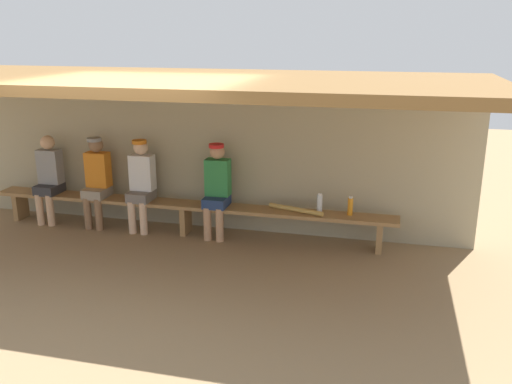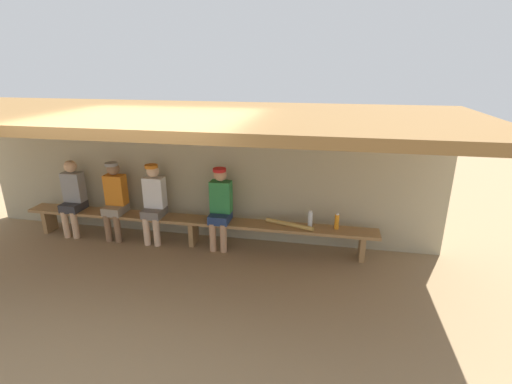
{
  "view_description": "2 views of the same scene",
  "coord_description": "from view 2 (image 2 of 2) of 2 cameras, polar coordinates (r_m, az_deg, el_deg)",
  "views": [
    {
      "loc": [
        2.78,
        -5.43,
        2.84
      ],
      "look_at": [
        1.09,
        1.39,
        0.75
      ],
      "focal_mm": 38.2,
      "sensor_mm": 36.0,
      "label": 1
    },
    {
      "loc": [
        2.12,
        -3.88,
        2.9
      ],
      "look_at": [
        1.1,
        1.4,
        1.05
      ],
      "focal_mm": 26.27,
      "sensor_mm": 36.0,
      "label": 2
    }
  ],
  "objects": [
    {
      "name": "baseball_bat",
      "position": [
        5.96,
        5.1,
        -4.92
      ],
      "size": [
        0.79,
        0.29,
        0.07
      ],
      "primitive_type": "cylinder",
      "rotation": [
        0.0,
        1.57,
        -0.29
      ],
      "color": "tan",
      "rests_on": "bench"
    },
    {
      "name": "player_leftmost",
      "position": [
        6.82,
        -20.69,
        -0.72
      ],
      "size": [
        0.34,
        0.42,
        1.34
      ],
      "color": "gray",
      "rests_on": "ground"
    },
    {
      "name": "dugout_roof",
      "position": [
        5.09,
        -14.08,
        11.18
      ],
      "size": [
        8.0,
        2.8,
        0.12
      ],
      "primitive_type": "cube",
      "color": "brown",
      "rests_on": "back_wall"
    },
    {
      "name": "ground_plane",
      "position": [
        5.29,
        -15.29,
        -15.04
      ],
      "size": [
        24.0,
        24.0,
        0.0
      ],
      "primitive_type": "plane",
      "color": "#937754"
    },
    {
      "name": "player_rightmost",
      "position": [
        6.48,
        -15.3,
        -1.14
      ],
      "size": [
        0.34,
        0.42,
        1.34
      ],
      "color": "slate",
      "rests_on": "ground"
    },
    {
      "name": "water_bottle_green",
      "position": [
        5.93,
        8.24,
        -4.14
      ],
      "size": [
        0.07,
        0.07,
        0.28
      ],
      "color": "silver",
      "rests_on": "bench"
    },
    {
      "name": "water_bottle_orange",
      "position": [
        5.95,
        12.2,
        -4.4
      ],
      "size": [
        0.07,
        0.07,
        0.26
      ],
      "color": "orange",
      "rests_on": "bench"
    },
    {
      "name": "player_middle",
      "position": [
        7.27,
        -26.12,
        -0.41
      ],
      "size": [
        0.34,
        0.42,
        1.34
      ],
      "color": "#333338",
      "rests_on": "ground"
    },
    {
      "name": "bench",
      "position": [
        6.35,
        -9.58,
        -4.62
      ],
      "size": [
        6.0,
        0.36,
        0.46
      ],
      "color": "#9E7547",
      "rests_on": "ground"
    },
    {
      "name": "back_wall",
      "position": [
        6.51,
        -8.57,
        2.7
      ],
      "size": [
        8.0,
        0.2,
        2.2
      ],
      "primitive_type": "cube",
      "color": "tan",
      "rests_on": "ground"
    },
    {
      "name": "player_shirtless_tan",
      "position": [
        6.07,
        -5.46,
        -1.89
      ],
      "size": [
        0.34,
        0.42,
        1.34
      ],
      "color": "navy",
      "rests_on": "ground"
    }
  ]
}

